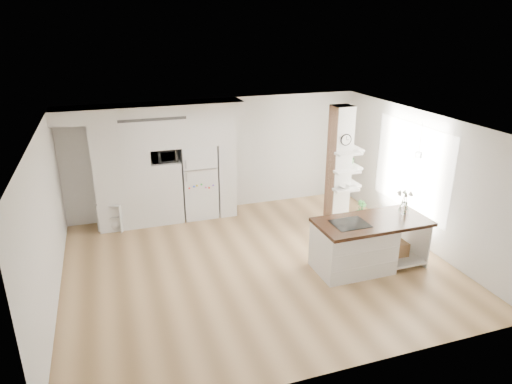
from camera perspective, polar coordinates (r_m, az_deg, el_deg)
floor at (r=8.77m, az=0.12°, el=-9.10°), size 7.00×6.00×0.01m
room at (r=8.02m, az=0.13°, el=2.50°), size 7.04×6.04×2.72m
cabinet_wall at (r=10.33m, az=-12.37°, el=4.16°), size 4.00×0.71×2.70m
refrigerator at (r=10.67m, az=-7.20°, el=1.44°), size 0.78×0.69×1.75m
column at (r=10.10m, az=10.92°, el=2.97°), size 0.69×0.90×2.70m
window at (r=9.99m, az=18.83°, el=2.92°), size 0.00×2.40×2.40m
pendant_light at (r=8.74m, az=10.47°, el=5.51°), size 0.12×0.12×0.10m
kitchen_island at (r=8.65m, az=12.75°, el=-6.43°), size 2.10×1.01×1.51m
bookshelf at (r=10.52m, az=-17.51°, el=-3.14°), size 0.61×0.50×0.63m
floor_plant_a at (r=9.94m, az=12.72°, el=-4.42°), size 0.31×0.29×0.46m
floor_plant_b at (r=10.90m, az=13.02°, el=-2.19°), size 0.31×0.31×0.45m
microwave at (r=10.29m, az=-11.40°, el=4.54°), size 0.54×0.37×0.30m
shelf_plant at (r=10.31m, az=11.76°, el=4.28°), size 0.27×0.23×0.30m
decor_bowl at (r=9.98m, az=11.04°, el=0.62°), size 0.22×0.22×0.05m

